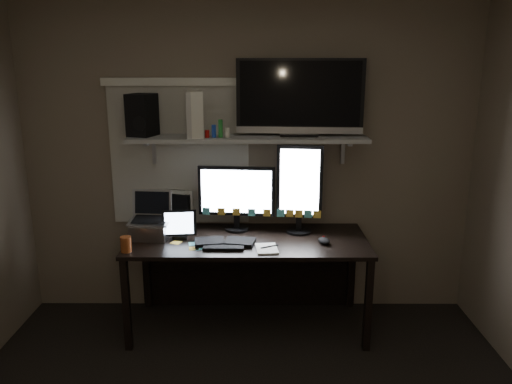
{
  "coord_description": "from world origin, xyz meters",
  "views": [
    {
      "loc": [
        0.07,
        -2.14,
        2.02
      ],
      "look_at": [
        0.06,
        1.25,
        1.14
      ],
      "focal_mm": 35.0,
      "sensor_mm": 36.0,
      "label": 1
    }
  ],
  "objects_px": {
    "monitor_landscape": "(237,198)",
    "tv": "(300,98)",
    "desk": "(248,255)",
    "cup": "(126,244)",
    "mouse": "(324,241)",
    "tablet": "(179,224)",
    "speaker": "(142,115)",
    "monitor_portrait": "(299,189)",
    "laptop": "(150,216)",
    "keyboard": "(225,242)",
    "game_console": "(195,114)"
  },
  "relations": [
    {
      "from": "monitor_landscape",
      "to": "tv",
      "type": "distance_m",
      "value": 0.91
    },
    {
      "from": "desk",
      "to": "cup",
      "type": "bearing_deg",
      "value": -155.15
    },
    {
      "from": "monitor_landscape",
      "to": "mouse",
      "type": "height_order",
      "value": "monitor_landscape"
    },
    {
      "from": "desk",
      "to": "tablet",
      "type": "height_order",
      "value": "tablet"
    },
    {
      "from": "desk",
      "to": "speaker",
      "type": "distance_m",
      "value": 1.35
    },
    {
      "from": "monitor_portrait",
      "to": "laptop",
      "type": "xyz_separation_m",
      "value": [
        -1.13,
        -0.14,
        -0.18
      ]
    },
    {
      "from": "desk",
      "to": "keyboard",
      "type": "relative_size",
      "value": 4.03
    },
    {
      "from": "monitor_portrait",
      "to": "laptop",
      "type": "distance_m",
      "value": 1.16
    },
    {
      "from": "desk",
      "to": "monitor_portrait",
      "type": "bearing_deg",
      "value": 4.19
    },
    {
      "from": "monitor_portrait",
      "to": "speaker",
      "type": "xyz_separation_m",
      "value": [
        -1.2,
        0.07,
        0.56
      ]
    },
    {
      "from": "keyboard",
      "to": "tablet",
      "type": "distance_m",
      "value": 0.38
    },
    {
      "from": "laptop",
      "to": "tv",
      "type": "bearing_deg",
      "value": 15.76
    },
    {
      "from": "mouse",
      "to": "speaker",
      "type": "bearing_deg",
      "value": 147.98
    },
    {
      "from": "monitor_landscape",
      "to": "tablet",
      "type": "bearing_deg",
      "value": -148.07
    },
    {
      "from": "desk",
      "to": "monitor_landscape",
      "type": "bearing_deg",
      "value": 136.5
    },
    {
      "from": "speaker",
      "to": "mouse",
      "type": "bearing_deg",
      "value": 4.32
    },
    {
      "from": "cup",
      "to": "tv",
      "type": "xyz_separation_m",
      "value": [
        1.24,
        0.51,
        0.98
      ]
    },
    {
      "from": "monitor_portrait",
      "to": "monitor_landscape",
      "type": "bearing_deg",
      "value": -179.68
    },
    {
      "from": "desk",
      "to": "cup",
      "type": "distance_m",
      "value": 0.97
    },
    {
      "from": "laptop",
      "to": "cup",
      "type": "relative_size",
      "value": 3.08
    },
    {
      "from": "tablet",
      "to": "laptop",
      "type": "xyz_separation_m",
      "value": [
        -0.22,
        0.02,
        0.06
      ]
    },
    {
      "from": "tablet",
      "to": "tv",
      "type": "distance_m",
      "value": 1.32
    },
    {
      "from": "mouse",
      "to": "tablet",
      "type": "relative_size",
      "value": 0.47
    },
    {
      "from": "tablet",
      "to": "speaker",
      "type": "bearing_deg",
      "value": 135.98
    },
    {
      "from": "cup",
      "to": "speaker",
      "type": "distance_m",
      "value": 0.99
    },
    {
      "from": "desk",
      "to": "game_console",
      "type": "distance_m",
      "value": 1.17
    },
    {
      "from": "desk",
      "to": "keyboard",
      "type": "bearing_deg",
      "value": -126.31
    },
    {
      "from": "monitor_landscape",
      "to": "tv",
      "type": "xyz_separation_m",
      "value": [
        0.48,
        0.03,
        0.77
      ]
    },
    {
      "from": "desk",
      "to": "laptop",
      "type": "xyz_separation_m",
      "value": [
        -0.74,
        -0.11,
        0.35
      ]
    },
    {
      "from": "laptop",
      "to": "tv",
      "type": "height_order",
      "value": "tv"
    },
    {
      "from": "mouse",
      "to": "speaker",
      "type": "height_order",
      "value": "speaker"
    },
    {
      "from": "mouse",
      "to": "game_console",
      "type": "relative_size",
      "value": 0.35
    },
    {
      "from": "desk",
      "to": "game_console",
      "type": "height_order",
      "value": "game_console"
    },
    {
      "from": "keyboard",
      "to": "cup",
      "type": "bearing_deg",
      "value": -165.59
    },
    {
      "from": "tv",
      "to": "speaker",
      "type": "xyz_separation_m",
      "value": [
        -1.19,
        -0.02,
        -0.13
      ]
    },
    {
      "from": "cup",
      "to": "tv",
      "type": "distance_m",
      "value": 1.66
    },
    {
      "from": "monitor_portrait",
      "to": "cup",
      "type": "distance_m",
      "value": 1.35
    },
    {
      "from": "monitor_portrait",
      "to": "cup",
      "type": "bearing_deg",
      "value": -154.08
    },
    {
      "from": "monitor_portrait",
      "to": "laptop",
      "type": "bearing_deg",
      "value": -166.04
    },
    {
      "from": "monitor_portrait",
      "to": "tablet",
      "type": "distance_m",
      "value": 0.95
    },
    {
      "from": "monitor_landscape",
      "to": "keyboard",
      "type": "distance_m",
      "value": 0.41
    },
    {
      "from": "keyboard",
      "to": "tablet",
      "type": "height_order",
      "value": "tablet"
    },
    {
      "from": "monitor_landscape",
      "to": "laptop",
      "type": "relative_size",
      "value": 1.76
    },
    {
      "from": "tablet",
      "to": "tv",
      "type": "height_order",
      "value": "tv"
    },
    {
      "from": "laptop",
      "to": "speaker",
      "type": "xyz_separation_m",
      "value": [
        -0.06,
        0.21,
        0.74
      ]
    },
    {
      "from": "keyboard",
      "to": "monitor_portrait",
      "type": "bearing_deg",
      "value": 25.58
    },
    {
      "from": "speaker",
      "to": "keyboard",
      "type": "bearing_deg",
      "value": -10.04
    },
    {
      "from": "keyboard",
      "to": "laptop",
      "type": "bearing_deg",
      "value": 168.54
    },
    {
      "from": "monitor_portrait",
      "to": "cup",
      "type": "height_order",
      "value": "monitor_portrait"
    },
    {
      "from": "tablet",
      "to": "desk",
      "type": "bearing_deg",
      "value": 7.41
    }
  ]
}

